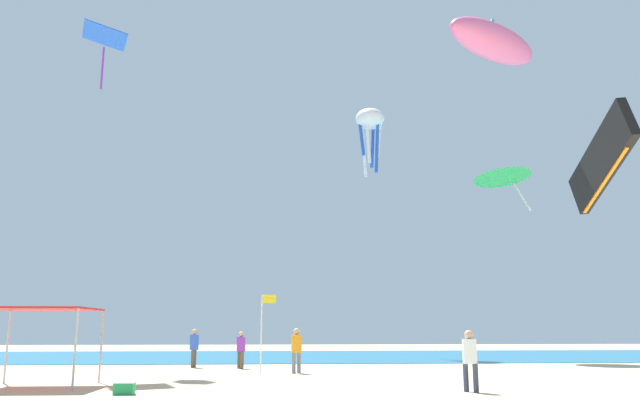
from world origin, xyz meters
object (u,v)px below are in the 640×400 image
person_leftmost (296,347)px  kite_diamond_blue (105,39)px  canopy_tent (42,312)px  person_near_tent (241,347)px  kite_parafoil_black (601,161)px  kite_octopus_white (370,122)px  person_central (194,345)px  banner_flag (263,325)px  person_rightmost (470,355)px  kite_inflatable_pink (493,41)px  cooler_box (124,388)px  kite_delta_green (502,173)px

person_leftmost → kite_diamond_blue: kite_diamond_blue is taller
canopy_tent → person_near_tent: bearing=55.4°
kite_parafoil_black → kite_octopus_white: size_ratio=1.14×
person_leftmost → kite_octopus_white: 23.19m
person_leftmost → kite_diamond_blue: bearing=119.4°
person_central → banner_flag: banner_flag is taller
person_rightmost → kite_parafoil_black: 10.39m
person_rightmost → kite_parafoil_black: bearing=-105.8°
person_near_tent → person_rightmost: (7.37, -11.43, 0.05)m
person_near_tent → person_leftmost: size_ratio=0.92×
person_leftmost → kite_inflatable_pink: bearing=-30.4°
person_rightmost → cooler_box: (-10.01, -0.01, -0.87)m
person_near_tent → kite_octopus_white: kite_octopus_white is taller
person_rightmost → person_leftmost: bearing=-14.2°
kite_diamond_blue → kite_octopus_white: 20.67m
banner_flag → kite_octopus_white: size_ratio=0.65×
canopy_tent → person_near_tent: canopy_tent is taller
kite_diamond_blue → person_rightmost: bearing=-145.8°
person_central → kite_inflatable_pink: size_ratio=0.27×
person_leftmost → person_central: person_leftmost is taller
person_rightmost → kite_parafoil_black: size_ratio=0.32×
person_central → canopy_tent: bearing=168.9°
person_central → kite_diamond_blue: 15.70m
person_near_tent → person_leftmost: bearing=-175.0°
cooler_box → kite_parafoil_black: size_ratio=0.10×
person_near_tent → banner_flag: bearing=163.2°
person_leftmost → kite_inflatable_pink: 18.99m
person_leftmost → cooler_box: size_ratio=3.24×
person_central → person_rightmost: 15.77m
person_central → cooler_box: person_central is taller
person_near_tent → person_central: (-2.29, 1.04, 0.07)m
kite_diamond_blue → kite_octopus_white: size_ratio=0.61×
kite_delta_green → person_near_tent: bearing=-1.7°
kite_inflatable_pink → kite_octopus_white: (-4.57, 13.25, -0.12)m
person_leftmost → kite_parafoil_black: kite_parafoil_black is taller
person_leftmost → kite_octopus_white: bearing=23.9°
canopy_tent → kite_octopus_white: (14.34, 21.81, 14.22)m
person_rightmost → kite_delta_green: size_ratio=0.38×
person_central → kite_delta_green: (17.81, 5.67, 10.25)m
person_central → person_leftmost: bearing=-121.6°
person_near_tent → kite_inflatable_pink: 20.32m
canopy_tent → kite_inflatable_pink: (18.92, 8.56, 14.34)m
banner_flag → kite_diamond_blue: bearing=159.9°
person_central → kite_diamond_blue: kite_diamond_blue is taller
kite_parafoil_black → kite_inflatable_pink: bearing=14.3°
person_leftmost → kite_delta_green: 19.30m
person_leftmost → kite_diamond_blue: size_ratio=0.61×
person_rightmost → kite_parafoil_black: (6.65, 3.68, 7.08)m
kite_diamond_blue → kite_delta_green: 24.22m
canopy_tent → kite_delta_green: (21.57, 15.48, 8.94)m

